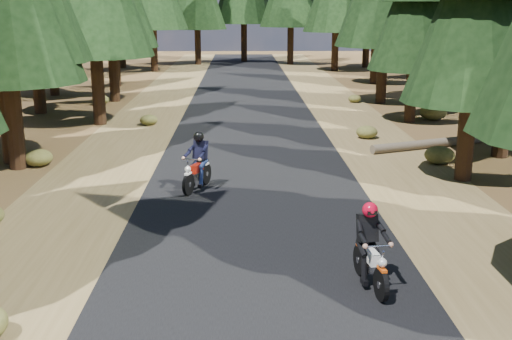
# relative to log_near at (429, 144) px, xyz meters

# --- Properties ---
(ground) EXTENTS (120.00, 120.00, 0.00)m
(ground) POSITION_rel_log_near_xyz_m (-6.32, -8.79, -0.16)
(ground) COLOR #4C361B
(ground) RESTS_ON ground
(road) EXTENTS (6.00, 100.00, 0.01)m
(road) POSITION_rel_log_near_xyz_m (-6.32, -3.79, -0.15)
(road) COLOR black
(road) RESTS_ON ground
(shoulder_l) EXTENTS (3.20, 100.00, 0.01)m
(shoulder_l) POSITION_rel_log_near_xyz_m (-10.92, -3.79, -0.16)
(shoulder_l) COLOR brown
(shoulder_l) RESTS_ON ground
(shoulder_r) EXTENTS (3.20, 100.00, 0.01)m
(shoulder_r) POSITION_rel_log_near_xyz_m (-1.72, -3.79, -0.16)
(shoulder_r) COLOR brown
(shoulder_r) RESTS_ON ground
(log_near) EXTENTS (4.54, 2.12, 0.32)m
(log_near) POSITION_rel_log_near_xyz_m (0.00, 0.00, 0.00)
(log_near) COLOR #4C4233
(log_near) RESTS_ON ground
(understory_shrubs) EXTENTS (16.69, 30.74, 0.71)m
(understory_shrubs) POSITION_rel_log_near_xyz_m (-4.33, -2.49, 0.12)
(understory_shrubs) COLOR #474C1E
(understory_shrubs) RESTS_ON ground
(rider_lead) EXTENTS (0.75, 1.78, 1.53)m
(rider_lead) POSITION_rel_log_near_xyz_m (-4.39, -11.52, 0.36)
(rider_lead) COLOR silver
(rider_lead) RESTS_ON road
(rider_follow) EXTENTS (1.12, 1.85, 1.58)m
(rider_follow) POSITION_rel_log_near_xyz_m (-7.87, -5.14, 0.37)
(rider_follow) COLOR maroon
(rider_follow) RESTS_ON road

